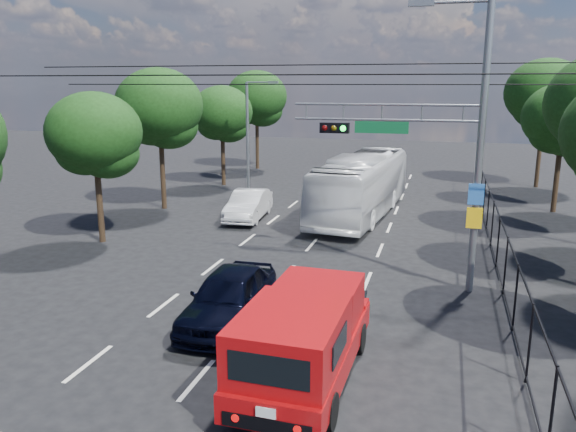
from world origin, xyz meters
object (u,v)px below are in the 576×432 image
(navy_hatchback, at_px, (229,297))
(red_pickup, at_px, (304,336))
(white_bus, at_px, (362,185))
(white_van, at_px, (249,205))
(signal_mast, at_px, (442,137))

(navy_hatchback, bearing_deg, red_pickup, -43.75)
(white_bus, distance_m, white_van, 6.15)
(navy_hatchback, height_order, white_bus, white_bus)
(white_bus, bearing_deg, white_van, -150.02)
(red_pickup, relative_size, white_van, 1.32)
(navy_hatchback, relative_size, white_bus, 0.41)
(signal_mast, relative_size, red_pickup, 1.58)
(red_pickup, xyz_separation_m, white_bus, (-1.26, 17.75, 0.46))
(white_bus, bearing_deg, navy_hatchback, -90.95)
(navy_hatchback, xyz_separation_m, white_bus, (1.69, 15.07, 0.82))
(signal_mast, distance_m, white_bus, 11.71)
(red_pickup, distance_m, white_van, 16.68)
(navy_hatchback, bearing_deg, white_van, 105.54)
(signal_mast, relative_size, white_bus, 0.81)
(white_bus, bearing_deg, signal_mast, -63.25)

